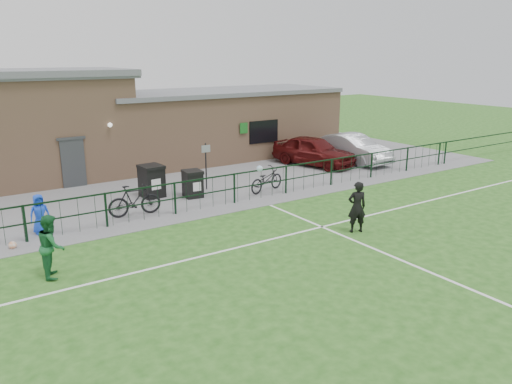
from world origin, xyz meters
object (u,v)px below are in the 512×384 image
wheelie_bin_left (152,182)px  sign_post (206,166)px  car_silver (352,148)px  ball_ground (13,245)px  bicycle_d (135,200)px  outfield_player (52,246)px  spectator_child (40,214)px  wheelie_bin_right (193,185)px  car_maroon (314,151)px  bicycle_e (266,180)px

wheelie_bin_left → sign_post: bearing=-9.7°
car_silver → ball_ground: (-17.18, -3.36, -0.65)m
bicycle_d → outfield_player: bearing=141.2°
wheelie_bin_left → car_silver: 11.54m
bicycle_d → spectator_child: size_ratio=1.45×
spectator_child → outfield_player: size_ratio=0.78×
sign_post → ball_ground: bearing=-161.1°
sign_post → wheelie_bin_right: bearing=-144.4°
car_maroon → ball_ground: 15.46m
bicycle_d → bicycle_e: 5.79m
bicycle_d → spectator_child: bearing=97.5°
bicycle_d → ball_ground: size_ratio=8.20×
wheelie_bin_right → spectator_child: 6.13m
sign_post → outfield_player: (-7.42, -5.40, -0.18)m
car_silver → wheelie_bin_right: bearing=-175.0°
outfield_player → wheelie_bin_left: bearing=-27.7°
bicycle_d → sign_post: bearing=-59.3°
car_silver → bicycle_e: size_ratio=2.33×
bicycle_d → bicycle_e: bearing=-83.4°
car_silver → bicycle_e: bearing=-164.8°
car_silver → spectator_child: (-16.19, -2.49, -0.09)m
bicycle_d → ball_ground: bicycle_d is taller
spectator_child → bicycle_d: bearing=-3.2°
wheelie_bin_left → bicycle_d: wheelie_bin_left is taller
sign_post → outfield_player: sign_post is taller
sign_post → ball_ground: 8.53m
sign_post → bicycle_e: sign_post is taller
wheelie_bin_right → ball_ground: 7.30m
sign_post → car_maroon: (6.92, 1.16, -0.24)m
spectator_child → outfield_player: bearing=-101.1°
car_silver → outfield_player: bearing=-162.6°
bicycle_e → ball_ground: 10.03m
car_silver → ball_ground: car_silver is taller
car_maroon → bicycle_d: car_maroon is taller
car_maroon → car_silver: size_ratio=0.99×
wheelie_bin_left → spectator_child: size_ratio=0.93×
spectator_child → ball_ground: (-0.99, -0.87, -0.56)m
sign_post → bicycle_e: (1.94, -1.70, -0.49)m
car_silver → outfield_player: outfield_player is taller
spectator_child → wheelie_bin_left: bearing=19.4°
car_maroon → car_silver: (2.24, -0.55, -0.02)m
wheelie_bin_left → ball_ground: wheelie_bin_left is taller
wheelie_bin_left → spectator_child: spectator_child is taller
bicycle_d → outfield_player: (-3.57, -3.62, 0.25)m
wheelie_bin_left → spectator_child: bearing=-160.1°
bicycle_d → spectator_child: (-3.19, -0.09, 0.08)m
car_maroon → bicycle_e: (-4.98, -2.86, -0.25)m
bicycle_d → ball_ground: 4.31m
sign_post → car_silver: 9.18m
car_maroon → ball_ground: (-14.94, -3.91, -0.67)m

